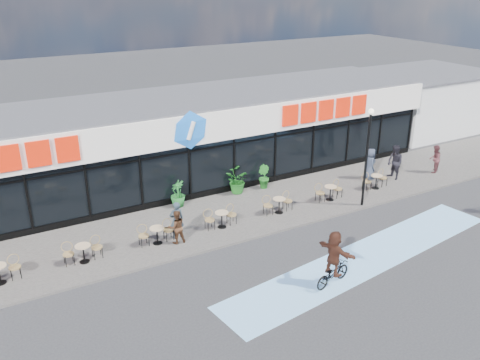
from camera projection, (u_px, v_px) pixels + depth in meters
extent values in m
plane|color=#28282B|center=(263.00, 266.00, 19.98)|extent=(120.00, 120.00, 0.00)
cube|color=#5A554F|center=(213.00, 220.00, 23.60)|extent=(44.00, 5.00, 0.10)
cube|color=#7EBAEE|center=(366.00, 257.00, 20.56)|extent=(14.17, 4.13, 0.01)
cube|color=black|center=(167.00, 156.00, 27.51)|extent=(30.00, 6.00, 3.00)
cube|color=silver|center=(166.00, 116.00, 26.53)|extent=(30.60, 6.30, 1.50)
cube|color=#47474C|center=(164.00, 100.00, 26.35)|extent=(30.60, 6.30, 0.10)
cube|color=#0D3D93|center=(189.00, 144.00, 24.46)|extent=(30.60, 0.08, 0.18)
cube|color=black|center=(189.00, 152.00, 24.62)|extent=(30.00, 0.06, 0.08)
cube|color=black|center=(191.00, 198.00, 25.55)|extent=(30.00, 0.10, 0.40)
cube|color=red|center=(8.00, 158.00, 20.37)|extent=(5.63, 0.18, 1.10)
cube|color=red|center=(326.00, 110.00, 27.55)|extent=(5.63, 0.18, 1.10)
ellipsoid|color=blue|center=(190.00, 130.00, 23.96)|extent=(1.90, 0.24, 1.90)
cylinder|color=black|center=(29.00, 205.00, 21.69)|extent=(0.10, 0.10, 3.00)
cylinder|color=black|center=(88.00, 193.00, 22.81)|extent=(0.10, 0.10, 3.00)
cylinder|color=black|center=(141.00, 183.00, 23.93)|extent=(0.10, 0.10, 3.00)
cylinder|color=black|center=(190.00, 174.00, 25.05)|extent=(0.10, 0.10, 3.00)
cylinder|color=black|center=(234.00, 165.00, 26.18)|extent=(0.10, 0.10, 3.00)
cylinder|color=black|center=(275.00, 157.00, 27.30)|extent=(0.10, 0.10, 3.00)
cylinder|color=black|center=(313.00, 150.00, 28.42)|extent=(0.10, 0.10, 3.00)
cylinder|color=black|center=(348.00, 143.00, 29.54)|extent=(0.10, 0.10, 3.00)
cylinder|color=black|center=(380.00, 137.00, 30.66)|extent=(0.10, 0.10, 3.00)
cylinder|color=black|center=(410.00, 131.00, 31.78)|extent=(0.10, 0.10, 3.00)
cube|color=beige|center=(423.00, 100.00, 37.32)|extent=(9.00, 7.00, 4.00)
cube|color=#47474C|center=(427.00, 72.00, 36.55)|extent=(9.20, 7.20, 0.12)
cylinder|color=black|center=(366.00, 161.00, 24.12)|extent=(0.12, 0.12, 4.62)
sphere|color=#FFF2CC|center=(371.00, 111.00, 23.21)|extent=(0.28, 0.28, 0.28)
cylinder|color=black|center=(1.00, 283.00, 18.70)|extent=(0.40, 0.40, 0.02)
cylinder|color=tan|center=(83.00, 246.00, 19.80)|extent=(0.60, 0.60, 0.04)
cylinder|color=black|center=(84.00, 254.00, 19.93)|extent=(0.06, 0.06, 0.70)
cylinder|color=black|center=(85.00, 262.00, 20.06)|extent=(0.40, 0.40, 0.02)
cylinder|color=tan|center=(157.00, 228.00, 21.16)|extent=(0.60, 0.60, 0.04)
cylinder|color=black|center=(157.00, 236.00, 21.30)|extent=(0.06, 0.06, 0.70)
cylinder|color=black|center=(158.00, 243.00, 21.43)|extent=(0.40, 0.40, 0.02)
cylinder|color=tan|center=(222.00, 213.00, 22.53)|extent=(0.60, 0.60, 0.04)
cylinder|color=black|center=(222.00, 220.00, 22.67)|extent=(0.06, 0.06, 0.70)
cylinder|color=black|center=(222.00, 227.00, 22.80)|extent=(0.40, 0.40, 0.02)
cylinder|color=tan|center=(279.00, 199.00, 23.90)|extent=(0.60, 0.60, 0.04)
cylinder|color=black|center=(279.00, 206.00, 24.03)|extent=(0.06, 0.06, 0.70)
cylinder|color=black|center=(279.00, 212.00, 24.17)|extent=(0.40, 0.40, 0.02)
cylinder|color=tan|center=(331.00, 187.00, 25.27)|extent=(0.60, 0.60, 0.04)
cylinder|color=black|center=(330.00, 193.00, 25.40)|extent=(0.06, 0.06, 0.70)
cylinder|color=black|center=(330.00, 200.00, 25.54)|extent=(0.40, 0.40, 0.02)
cylinder|color=tan|center=(377.00, 176.00, 26.64)|extent=(0.60, 0.60, 0.04)
cylinder|color=black|center=(376.00, 182.00, 26.77)|extent=(0.06, 0.06, 0.70)
cylinder|color=black|center=(375.00, 188.00, 26.91)|extent=(0.40, 0.40, 0.02)
imported|color=#1A5B22|center=(178.00, 194.00, 24.63)|extent=(0.78, 0.78, 1.30)
imported|color=#1C621C|center=(236.00, 181.00, 26.11)|extent=(1.56, 1.53, 1.32)
imported|color=#1B611D|center=(263.00, 177.00, 26.80)|extent=(0.56, 0.69, 1.22)
imported|color=#2B3943|center=(177.00, 220.00, 21.58)|extent=(0.65, 0.45, 1.69)
imported|color=#422817|center=(177.00, 227.00, 21.23)|extent=(0.76, 0.62, 1.48)
imported|color=black|center=(395.00, 162.00, 27.81)|extent=(0.77, 0.97, 1.92)
imported|color=#2D3647|center=(370.00, 164.00, 27.87)|extent=(0.85, 1.00, 1.74)
imported|color=brown|center=(435.00, 159.00, 28.78)|extent=(0.99, 0.92, 1.62)
imported|color=black|center=(333.00, 273.00, 18.65)|extent=(1.82, 0.97, 0.91)
imported|color=#452418|center=(334.00, 253.00, 18.33)|extent=(0.85, 1.67, 1.73)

